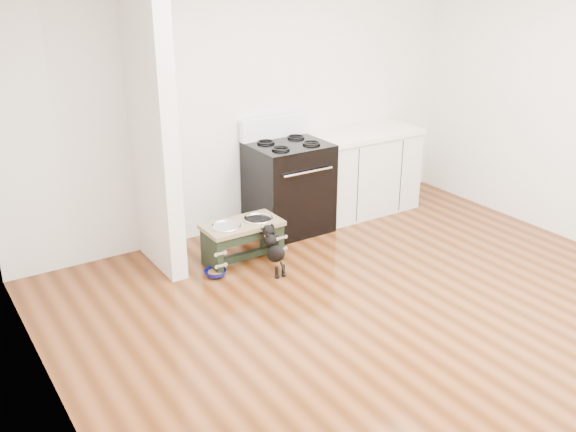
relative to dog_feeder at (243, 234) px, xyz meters
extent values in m
plane|color=#48230C|center=(0.53, -1.72, -0.28)|extent=(5.00, 5.00, 0.00)
plane|color=silver|center=(0.53, 0.78, 1.07)|extent=(5.00, 0.00, 5.00)
plane|color=silver|center=(-1.97, -1.72, 1.07)|extent=(0.00, 5.00, 5.00)
cube|color=silver|center=(-0.64, 0.38, 1.07)|extent=(0.15, 0.80, 2.70)
cube|color=black|center=(0.78, 0.44, 0.18)|extent=(0.76, 0.65, 0.92)
cube|color=black|center=(0.78, 0.13, 0.12)|extent=(0.58, 0.02, 0.50)
cylinder|color=silver|center=(0.78, 0.09, 0.44)|extent=(0.56, 0.02, 0.02)
cube|color=white|center=(0.78, 0.71, 0.75)|extent=(0.76, 0.08, 0.22)
torus|color=black|center=(0.60, 0.30, 0.65)|extent=(0.18, 0.18, 0.02)
torus|color=black|center=(0.96, 0.30, 0.65)|extent=(0.18, 0.18, 0.02)
torus|color=black|center=(0.60, 0.58, 0.65)|extent=(0.18, 0.18, 0.02)
torus|color=black|center=(0.96, 0.58, 0.65)|extent=(0.18, 0.18, 0.02)
cube|color=silver|center=(1.76, 0.46, 0.15)|extent=(1.20, 0.60, 0.86)
cube|color=beige|center=(1.76, 0.46, 0.60)|extent=(1.24, 0.64, 0.05)
cube|color=black|center=(1.76, 0.20, -0.23)|extent=(1.20, 0.06, 0.10)
cube|color=black|center=(-0.32, 0.01, -0.10)|extent=(0.06, 0.35, 0.36)
cube|color=black|center=(0.32, 0.01, -0.10)|extent=(0.06, 0.35, 0.36)
cube|color=black|center=(0.00, -0.15, 0.03)|extent=(0.57, 0.03, 0.09)
cube|color=black|center=(0.00, 0.01, -0.22)|extent=(0.57, 0.06, 0.06)
cube|color=brown|center=(0.00, 0.01, 0.09)|extent=(0.72, 0.39, 0.04)
cylinder|color=silver|center=(-0.17, 0.01, 0.10)|extent=(0.25, 0.25, 0.04)
cylinder|color=silver|center=(0.17, 0.01, 0.10)|extent=(0.25, 0.25, 0.04)
torus|color=silver|center=(-0.17, 0.01, 0.12)|extent=(0.28, 0.28, 0.02)
torus|color=silver|center=(0.17, 0.01, 0.12)|extent=(0.28, 0.28, 0.02)
cylinder|color=black|center=(0.09, -0.44, -0.23)|extent=(0.03, 0.03, 0.11)
cylinder|color=black|center=(0.16, -0.44, -0.23)|extent=(0.03, 0.03, 0.11)
sphere|color=black|center=(0.09, -0.45, -0.27)|extent=(0.04, 0.04, 0.04)
sphere|color=black|center=(0.16, -0.45, -0.27)|extent=(0.04, 0.04, 0.04)
ellipsoid|color=black|center=(0.13, -0.37, -0.08)|extent=(0.13, 0.29, 0.26)
sphere|color=black|center=(0.13, -0.28, 0.02)|extent=(0.12, 0.12, 0.12)
sphere|color=black|center=(0.13, -0.24, 0.10)|extent=(0.10, 0.10, 0.10)
sphere|color=black|center=(0.09, -0.17, 0.10)|extent=(0.04, 0.04, 0.04)
sphere|color=black|center=(0.16, -0.17, 0.10)|extent=(0.04, 0.04, 0.04)
cylinder|color=black|center=(0.13, -0.48, -0.17)|extent=(0.02, 0.08, 0.09)
torus|color=#C73A50|center=(0.13, -0.26, 0.06)|extent=(0.10, 0.06, 0.09)
imported|color=#0D0E60|center=(-0.35, -0.12, -0.25)|extent=(0.20, 0.20, 0.06)
cylinder|color=#523A17|center=(-0.35, -0.12, -0.25)|extent=(0.13, 0.13, 0.03)
camera|label=1|loc=(-2.57, -4.75, 2.36)|focal=40.00mm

